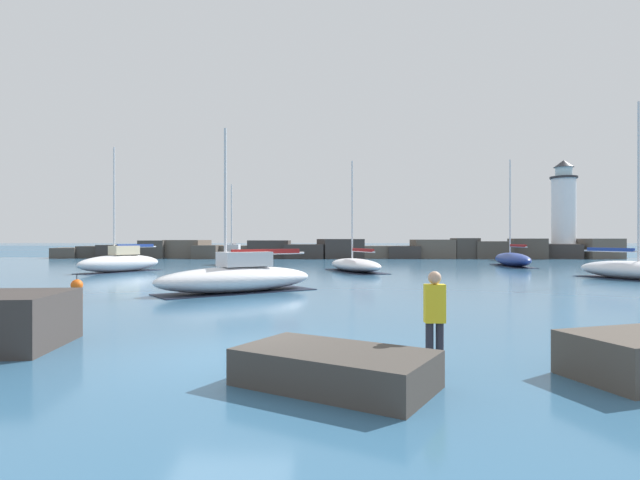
{
  "coord_description": "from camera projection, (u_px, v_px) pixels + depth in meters",
  "views": [
    {
      "loc": [
        2.04,
        -9.81,
        2.33
      ],
      "look_at": [
        1.34,
        21.87,
        2.29
      ],
      "focal_mm": 28.0,
      "sensor_mm": 36.0,
      "label": 1
    }
  ],
  "objects": [
    {
      "name": "ground_plane",
      "position": [
        228.0,
        357.0,
        9.86
      ],
      "size": [
        600.0,
        600.0,
        0.0
      ],
      "primitive_type": "plane",
      "color": "#336084"
    },
    {
      "name": "open_sea_beyond",
      "position": [
        323.0,
        249.0,
        122.4
      ],
      "size": [
        400.0,
        116.0,
        0.01
      ],
      "color": "#235175",
      "rests_on": "ground"
    },
    {
      "name": "breakwater_jetty",
      "position": [
        342.0,
        250.0,
        62.21
      ],
      "size": [
        70.78,
        6.86,
        2.49
      ],
      "color": "#4C443D",
      "rests_on": "ground"
    },
    {
      "name": "lighthouse",
      "position": [
        564.0,
        216.0,
        61.89
      ],
      "size": [
        3.8,
        3.8,
        12.19
      ],
      "color": "gray",
      "rests_on": "ground"
    },
    {
      "name": "foreground_rocks",
      "position": [
        3.0,
        343.0,
        8.87
      ],
      "size": [
        18.59,
        6.68,
        1.17
      ],
      "color": "#383330",
      "rests_on": "ground"
    },
    {
      "name": "sailboat_moored_0",
      "position": [
        238.0,
        277.0,
        22.04
      ],
      "size": [
        7.33,
        6.21,
        7.18
      ],
      "color": "white",
      "rests_on": "ground"
    },
    {
      "name": "sailboat_moored_1",
      "position": [
        512.0,
        259.0,
        43.5
      ],
      "size": [
        2.4,
        8.24,
        9.4
      ],
      "color": "navy",
      "rests_on": "ground"
    },
    {
      "name": "sailboat_moored_2",
      "position": [
        355.0,
        265.0,
        36.16
      ],
      "size": [
        4.77,
        7.75,
        8.12
      ],
      "color": "white",
      "rests_on": "ground"
    },
    {
      "name": "sailboat_moored_3",
      "position": [
        630.0,
        269.0,
        29.23
      ],
      "size": [
        4.58,
        6.79,
        10.31
      ],
      "color": "white",
      "rests_on": "ground"
    },
    {
      "name": "sailboat_moored_4",
      "position": [
        232.0,
        257.0,
        45.88
      ],
      "size": [
        2.74,
        5.98,
        7.34
      ],
      "color": "black",
      "rests_on": "ground"
    },
    {
      "name": "sailboat_moored_5",
      "position": [
        121.0,
        262.0,
        35.66
      ],
      "size": [
        4.77,
        6.66,
        8.85
      ],
      "color": "silver",
      "rests_on": "ground"
    },
    {
      "name": "mooring_buoy_orange_near",
      "position": [
        77.0,
        285.0,
        22.59
      ],
      "size": [
        0.52,
        0.52,
        0.72
      ],
      "color": "#EA5914",
      "rests_on": "ground"
    },
    {
      "name": "person_on_rocks",
      "position": [
        435.0,
        315.0,
        8.83
      ],
      "size": [
        0.36,
        0.23,
        1.77
      ],
      "color": "#282833",
      "rests_on": "ground"
    }
  ]
}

